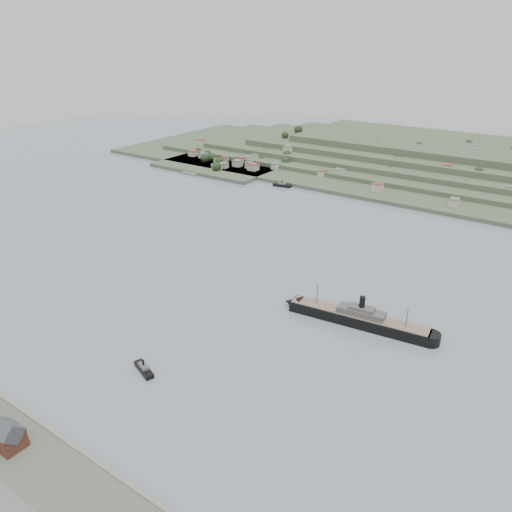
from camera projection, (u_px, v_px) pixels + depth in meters
The scene contains 6 objects.
ground at pixel (214, 283), 342.51m from camera, with size 1400.00×1400.00×0.00m, color slate.
gabled_building at pixel (9, 436), 202.31m from camera, with size 10.40×10.18×14.09m.
far_peninsula at pixel (433, 161), 616.58m from camera, with size 760.00×309.00×30.00m.
steamship at pixel (354, 317), 293.94m from camera, with size 94.49×21.25×22.68m.
tugboat at pixel (144, 369), 252.95m from camera, with size 16.58×9.64×7.24m.
ferry_west at pixel (282, 185), 555.20m from camera, with size 21.17×8.69×7.71m.
Camera 1 is at (198.21, -232.90, 158.02)m, focal length 35.00 mm.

